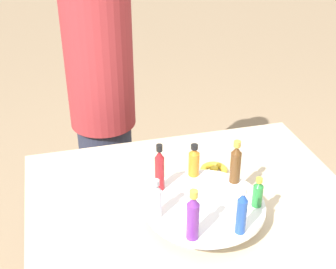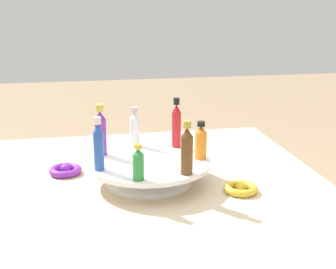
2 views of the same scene
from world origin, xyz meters
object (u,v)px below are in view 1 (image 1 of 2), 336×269
object	(u,v)px
bottle_brown	(236,163)
bottle_purple	(193,217)
bottle_orange	(194,161)
ribbon_bow_gold	(214,170)
person_figure	(101,93)
bottle_red	(160,169)
bottle_blue	(242,212)
bottle_clear	(156,200)
display_stand	(204,210)
bottle_green	(258,193)

from	to	relation	value
bottle_brown	bottle_purple	world-z (taller)	bottle_purple
bottle_orange	bottle_purple	bearing A→B (deg)	71.90
ribbon_bow_gold	person_figure	world-z (taller)	person_figure
bottle_red	bottle_blue	bearing A→B (deg)	123.33
bottle_clear	bottle_blue	xyz separation A→B (m)	(-0.18, 0.11, 0.01)
bottle_orange	bottle_blue	bearing A→B (deg)	97.61
display_stand	bottle_clear	world-z (taller)	bottle_clear
bottle_green	ribbon_bow_gold	size ratio (longest dim) A/B	1.01
bottle_green	person_figure	size ratio (longest dim) A/B	0.06
bottle_purple	person_figure	world-z (taller)	person_figure
ribbon_bow_gold	bottle_red	bearing A→B (deg)	30.72
bottle_orange	bottle_green	xyz separation A→B (m)	(-0.12, 0.18, -0.01)
bottle_green	person_figure	bearing A→B (deg)	-70.53
bottle_blue	display_stand	bearing A→B (deg)	-69.53
bottle_red	ribbon_bow_gold	size ratio (longest dim) A/B	1.65
display_stand	bottle_brown	world-z (taller)	bottle_brown
bottle_green	person_figure	world-z (taller)	person_figure
bottle_red	bottle_clear	size ratio (longest dim) A/B	1.27
bottle_brown	bottle_purple	xyz separation A→B (m)	(0.18, 0.19, 0.00)
ribbon_bow_gold	bottle_orange	bearing A→B (deg)	40.56
bottle_purple	bottle_brown	bearing A→B (deg)	-133.82
bottle_brown	display_stand	bearing A→B (deg)	33.33
bottle_blue	bottle_green	distance (m)	0.12
display_stand	ribbon_bow_gold	size ratio (longest dim) A/B	3.78
bottle_purple	ribbon_bow_gold	size ratio (longest dim) A/B	1.61
bottle_orange	bottle_red	size ratio (longest dim) A/B	0.71
person_figure	display_stand	bearing A→B (deg)	0.00
bottle_brown	person_figure	distance (m)	0.77
display_stand	bottle_green	distance (m)	0.15
bottle_blue	bottle_purple	bearing A→B (deg)	-5.24
bottle_red	ribbon_bow_gold	xyz separation A→B (m)	(-0.20, -0.12, -0.12)
bottle_brown	bottle_green	distance (m)	0.12
display_stand	bottle_blue	world-z (taller)	bottle_blue
bottle_purple	bottle_blue	distance (m)	0.12
display_stand	bottle_red	size ratio (longest dim) A/B	2.29
display_stand	bottle_red	xyz separation A→B (m)	(0.10, -0.09, 0.09)
bottle_brown	ribbon_bow_gold	bearing A→B (deg)	-86.85
bottle_blue	bottle_green	bearing A→B (deg)	-133.82
bottle_purple	bottle_green	distance (m)	0.21
bottle_red	bottle_clear	distance (m)	0.12
bottle_purple	bottle_red	bearing A→B (deg)	-82.39
bottle_red	bottle_green	bearing A→B (deg)	149.04
bottle_red	ribbon_bow_gold	world-z (taller)	bottle_red
display_stand	person_figure	xyz separation A→B (m)	(0.17, -0.79, 0.01)
bottle_purple	bottle_blue	xyz separation A→B (m)	(-0.12, 0.01, -0.00)
bottle_red	bottle_brown	bearing A→B (deg)	174.76
bottle_brown	bottle_clear	bearing A→B (deg)	20.47
bottle_clear	person_figure	distance (m)	0.81
bottle_orange	bottle_purple	distance (m)	0.26
display_stand	bottle_red	bearing A→B (deg)	-43.82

